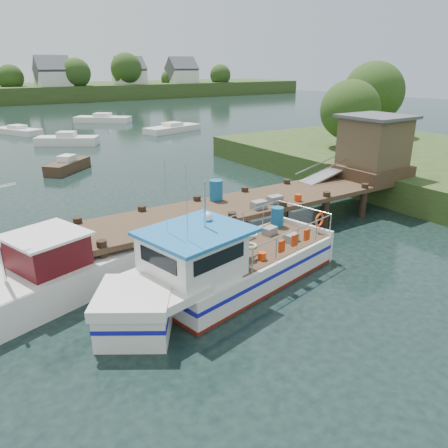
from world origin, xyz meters
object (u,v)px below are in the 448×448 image
lobster_boat (220,269)px  moored_b (67,140)px  moored_c (173,128)px  dock (338,166)px  work_boat (23,287)px  moored_far (103,119)px  moored_d (18,131)px  moored_rowboat (68,165)px

lobster_boat → moored_b: (3.33, 30.05, -0.37)m
lobster_boat → moored_c: lobster_boat is taller
dock → moored_c: size_ratio=2.47×
work_boat → moored_far: (16.74, 41.56, -0.26)m
moored_c → moored_d: bearing=146.7°
work_boat → moored_b: size_ratio=1.49×
dock → moored_d: size_ratio=2.88×
dock → moored_b: dock is taller
moored_b → moored_c: 11.69m
dock → moored_far: dock is taller
work_boat → moored_b: work_boat is taller
lobster_boat → moored_d: lobster_boat is taller
moored_far → moored_d: bearing=-131.9°
moored_far → dock: bearing=-68.5°
moored_far → moored_c: bearing=-49.2°
lobster_boat → moored_rowboat: bearing=76.4°
lobster_boat → moored_b: size_ratio=1.70×
work_boat → moored_rowboat: bearing=53.0°
moored_c → moored_d: moored_c is taller
moored_rowboat → moored_c: (14.29, 12.33, -0.03)m
work_boat → moored_far: work_boat is taller
moored_far → moored_d: 11.53m
lobster_boat → moored_far: 45.43m
lobster_boat → moored_far: size_ratio=1.40×
lobster_boat → moored_rowboat: lobster_boat is taller
dock → moored_far: 40.38m
moored_rowboat → moored_b: size_ratio=0.66×
lobster_boat → work_boat: size_ratio=1.14×
dock → moored_b: (-5.78, 26.35, -1.80)m
work_boat → moored_d: (6.15, 37.00, -0.34)m
moored_d → moored_c: bearing=-25.6°
work_boat → moored_far: 44.80m
moored_b → moored_c: bearing=7.5°
moored_d → lobster_boat: bearing=-88.9°
lobster_boat → moored_c: size_ratio=1.38×
moored_rowboat → moored_d: 19.78m
work_boat → lobster_boat: bearing=-42.5°
dock → work_boat: (-14.44, -1.28, -1.56)m
moored_far → moored_rowboat: bearing=-89.3°
dock → moored_b: 27.04m
dock → moored_c: (5.75, 28.26, -1.87)m
lobster_boat → moored_far: lobster_boat is taller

